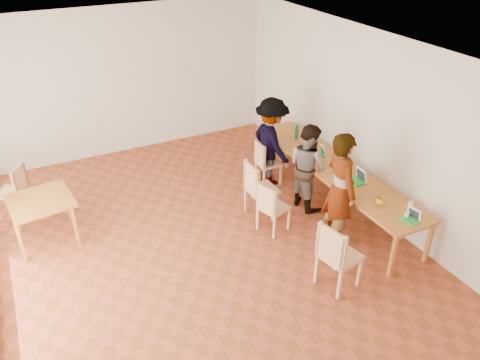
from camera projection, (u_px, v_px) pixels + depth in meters
The scene contains 23 objects.
ground at pixel (205, 252), 7.16m from camera, with size 8.00×8.00×0.00m, color #A14227.
wall_back at pixel (126, 82), 9.49m from camera, with size 6.00×0.10×3.00m, color beige.
wall_right at pixel (373, 127), 7.56m from camera, with size 0.10×8.00×3.00m, color beige.
ceiling at pixel (196, 56), 5.63m from camera, with size 6.00×8.00×0.04m, color white.
communal_table at pixel (332, 169), 7.99m from camera, with size 0.80×4.00×0.75m.
side_table at pixel (41, 204), 7.10m from camera, with size 0.90×0.90×0.75m.
chair_near at pixel (336, 251), 6.19m from camera, with size 0.57×0.57×0.55m.
chair_mid at pixel (270, 204), 7.34m from camera, with size 0.52×0.52×0.47m.
chair_far at pixel (257, 185), 7.69m from camera, with size 0.48×0.48×0.54m.
chair_empty at pixel (264, 159), 8.68m from camera, with size 0.43×0.43×0.46m.
chair_spare at pixel (16, 186), 7.75m from camera, with size 0.59×0.59×0.50m.
person_near at pixel (340, 189), 6.98m from camera, with size 0.67×0.44×1.85m, color gray.
person_mid at pixel (308, 166), 7.93m from camera, with size 0.74×0.58×1.53m, color gray.
person_far at pixel (271, 142), 8.57m from camera, with size 1.09×0.63×1.68m, color gray.
laptop_near at pixel (412, 217), 6.57m from camera, with size 0.23×0.26×0.20m.
laptop_mid at pixel (359, 178), 7.49m from camera, with size 0.25×0.28×0.23m.
laptop_far at pixel (321, 152), 8.31m from camera, with size 0.23×0.25×0.18m.
yellow_mug at pixel (380, 201), 6.92m from camera, with size 0.14×0.14×0.11m, color yellow.
green_bottle at pixel (297, 132), 8.83m from camera, with size 0.07×0.07×0.28m, color #167131.
clear_glass at pixel (407, 215), 6.63m from camera, with size 0.07×0.07×0.09m, color silver.
condiment_cup at pixel (411, 204), 6.90m from camera, with size 0.08×0.08×0.06m, color white.
pink_phone at pixel (363, 179), 7.58m from camera, with size 0.05×0.10×0.01m, color #BD3D78.
black_pouch at pixel (343, 173), 7.68m from camera, with size 0.16×0.26×0.09m, color black.
Camera 1 is at (-2.04, -5.26, 4.57)m, focal length 35.00 mm.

